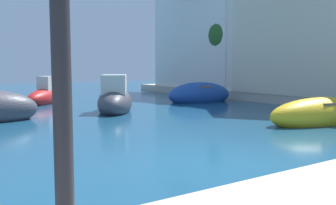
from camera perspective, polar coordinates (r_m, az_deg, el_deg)
name	(u,v)px	position (r m, az deg, el deg)	size (l,w,h in m)	color
ground	(246,163)	(7.96, 11.82, -8.96)	(80.00, 80.00, 0.00)	navy
moored_boat_0	(322,114)	(13.95, 22.44, -1.66)	(4.53, 2.08, 1.20)	gold
moored_boat_1	(115,101)	(16.59, -8.10, 0.29)	(3.14, 3.93, 1.92)	#3F3F47
moored_boat_4	(45,96)	(21.04, -18.24, 0.88)	(3.01, 3.11, 1.68)	#B21E1E
moored_boat_5	(200,95)	(21.02, 4.86, 1.18)	(4.05, 1.93, 1.43)	#1E479E
waterfront_building_main	(333,24)	(22.13, 23.93, 10.87)	(6.44, 9.57, 7.33)	beige
waterfront_building_annex	(217,28)	(28.37, 7.41, 11.17)	(6.00, 8.64, 8.49)	white
waterfront_building_far	(223,30)	(27.82, 8.39, 10.92)	(5.74, 10.16, 8.15)	white
quayside_tree	(232,36)	(25.02, 9.71, 9.98)	(3.17, 3.17, 5.05)	brown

